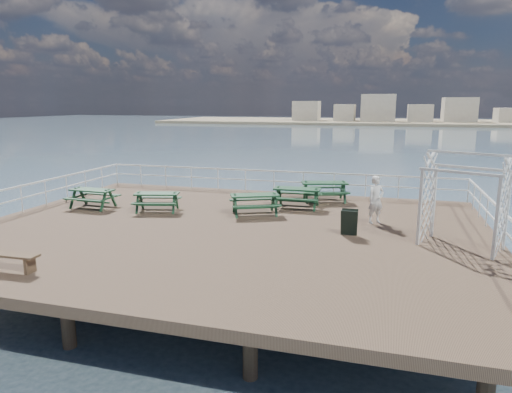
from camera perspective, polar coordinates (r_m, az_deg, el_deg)
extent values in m
cube|color=brown|center=(16.29, -3.57, -4.42)|extent=(18.00, 14.00, 0.30)
plane|color=#3B5163|center=(55.36, 10.52, 4.88)|extent=(300.00, 300.00, 0.00)
cube|color=tan|center=(150.16, 20.02, 8.71)|extent=(160.00, 40.00, 0.80)
cube|color=beige|center=(148.92, 6.41, 10.62)|extent=(8.00, 8.00, 6.00)
cube|color=beige|center=(147.37, 11.08, 10.27)|extent=(6.00, 8.00, 5.00)
cube|color=beige|center=(146.78, 15.06, 10.67)|extent=(10.00, 8.00, 8.00)
cube|color=beige|center=(147.02, 19.77, 9.81)|extent=(7.00, 8.00, 5.00)
cube|color=beige|center=(148.06, 24.11, 9.88)|extent=(9.00, 8.00, 7.00)
cube|color=beige|center=(150.37, 29.02, 8.88)|extent=(6.00, 8.00, 4.00)
cylinder|color=brown|center=(11.08, 26.79, -20.73)|extent=(0.36, 0.36, 2.10)
cylinder|color=brown|center=(24.61, -15.80, -2.19)|extent=(0.36, 0.36, 2.10)
cylinder|color=brown|center=(21.14, 21.49, -4.84)|extent=(0.36, 0.36, 2.10)
cube|color=silver|center=(22.47, 2.26, 3.19)|extent=(17.70, 0.07, 0.07)
cube|color=silver|center=(22.55, 2.25, 1.93)|extent=(17.70, 0.05, 0.05)
cylinder|color=silver|center=(26.09, -17.00, 2.76)|extent=(0.05, 0.05, 1.10)
cube|color=silver|center=(20.70, -27.38, 1.15)|extent=(0.07, 13.70, 0.07)
cube|color=silver|center=(20.78, -27.25, -0.21)|extent=(0.05, 13.70, 0.05)
cube|color=silver|center=(15.51, 28.90, -2.13)|extent=(0.07, 13.70, 0.07)
cube|color=silver|center=(15.63, 28.72, -3.92)|extent=(0.05, 13.70, 0.05)
cube|color=#153C23|center=(20.38, -19.81, 0.77)|extent=(1.86, 0.79, 0.06)
cube|color=#153C23|center=(20.90, -18.72, 0.28)|extent=(1.84, 0.34, 0.05)
cube|color=#153C23|center=(19.97, -20.82, -0.37)|extent=(1.84, 0.34, 0.05)
cube|color=#153C23|center=(20.91, -21.38, 0.04)|extent=(0.15, 1.47, 0.06)
cube|color=#153C23|center=(19.98, -18.03, -0.24)|extent=(0.15, 1.47, 0.06)
cube|color=#153C23|center=(21.15, -20.85, 0.07)|extent=(0.10, 0.53, 0.89)
cube|color=#153C23|center=(20.70, -21.91, -0.26)|extent=(0.10, 0.53, 0.89)
cube|color=#153C23|center=(20.23, -17.51, -0.21)|extent=(0.10, 0.53, 0.89)
cube|color=#153C23|center=(19.75, -18.54, -0.55)|extent=(0.10, 0.53, 0.89)
cube|color=#153C23|center=(20.47, -19.71, -0.59)|extent=(1.63, 0.15, 0.06)
cube|color=#153C23|center=(19.24, 5.18, 0.94)|extent=(1.95, 0.79, 0.06)
cube|color=#153C23|center=(19.93, 5.47, 0.40)|extent=(1.94, 0.31, 0.05)
cube|color=#153C23|center=(18.68, 4.82, -0.35)|extent=(1.94, 0.31, 0.05)
cube|color=#153C23|center=(19.46, 2.82, 0.10)|extent=(0.12, 1.56, 0.06)
cube|color=#153C23|center=(19.19, 7.53, -0.15)|extent=(0.12, 1.56, 0.06)
cube|color=#153C23|center=(19.78, 3.01, 0.13)|extent=(0.10, 0.56, 0.94)
cube|color=#153C23|center=(19.16, 2.62, -0.25)|extent=(0.10, 0.56, 0.94)
cube|color=#153C23|center=(19.52, 7.64, -0.12)|extent=(0.10, 0.56, 0.94)
cube|color=#153C23|center=(18.89, 7.40, -0.50)|extent=(0.10, 0.56, 0.94)
cube|color=#153C23|center=(19.35, 5.15, -0.59)|extent=(1.72, 0.12, 0.06)
cube|color=#153C23|center=(20.66, 8.57, 1.70)|extent=(2.16, 1.32, 0.07)
cube|color=#153C23|center=(21.37, 8.28, 1.16)|extent=(2.02, 0.83, 0.06)
cube|color=#153C23|center=(20.06, 8.83, 0.45)|extent=(2.02, 0.83, 0.06)
cube|color=#153C23|center=(20.61, 6.23, 0.76)|extent=(0.54, 1.59, 0.07)
cube|color=#153C23|center=(20.86, 10.83, 0.75)|extent=(0.54, 1.59, 0.07)
cube|color=#153C23|center=(20.95, 6.13, 0.78)|extent=(0.25, 0.58, 0.98)
cube|color=#153C23|center=(20.29, 6.33, 0.42)|extent=(0.25, 0.58, 0.98)
cube|color=#153C23|center=(21.20, 10.66, 0.77)|extent=(0.25, 0.58, 0.98)
cube|color=#153C23|center=(20.55, 11.00, 0.42)|extent=(0.25, 0.58, 0.98)
cube|color=#153C23|center=(20.76, 8.53, 0.21)|extent=(1.75, 0.59, 0.07)
cube|color=#153C23|center=(18.97, -12.29, 0.36)|extent=(1.88, 1.11, 0.06)
cube|color=#153C23|center=(19.59, -11.85, -0.12)|extent=(1.77, 0.69, 0.05)
cube|color=#153C23|center=(18.47, -12.67, -0.87)|extent=(1.77, 0.69, 0.05)
cube|color=#153C23|center=(19.22, -14.38, -0.53)|extent=(0.44, 1.39, 0.06)
cube|color=#153C23|center=(18.88, -10.08, -0.56)|extent=(0.44, 1.39, 0.06)
cube|color=#153C23|center=(19.51, -14.14, -0.48)|extent=(0.20, 0.51, 0.86)
cube|color=#153C23|center=(18.95, -14.61, -0.86)|extent=(0.20, 0.51, 0.86)
cube|color=#153C23|center=(19.17, -9.90, -0.51)|extent=(0.20, 0.51, 0.86)
cube|color=#153C23|center=(18.60, -10.25, -0.90)|extent=(0.20, 0.51, 0.86)
cube|color=#153C23|center=(19.07, -12.22, -1.06)|extent=(1.54, 0.48, 0.06)
cube|color=#153C23|center=(17.98, -0.17, 0.17)|extent=(2.02, 1.45, 0.06)
cube|color=#153C23|center=(18.65, -0.45, -0.37)|extent=(1.82, 1.03, 0.05)
cube|color=#153C23|center=(17.44, 0.14, -1.22)|extent=(1.82, 1.03, 0.05)
cube|color=#153C23|center=(17.95, -2.65, -0.92)|extent=(0.71, 1.41, 0.06)
cube|color=#153C23|center=(18.18, 2.28, -0.76)|extent=(0.71, 1.41, 0.06)
cube|color=#153C23|center=(18.27, -2.75, -0.87)|extent=(0.30, 0.53, 0.92)
cube|color=#153C23|center=(17.66, -2.54, -1.31)|extent=(0.30, 0.53, 0.92)
cube|color=#153C23|center=(18.49, 2.09, -0.71)|extent=(0.30, 0.53, 0.92)
cube|color=#153C23|center=(17.89, 2.47, -1.14)|extent=(0.30, 0.53, 0.92)
cube|color=#153C23|center=(18.09, -0.17, -1.43)|extent=(1.56, 0.78, 0.06)
cube|color=brown|center=(13.70, -28.49, -6.38)|extent=(1.67, 0.43, 0.06)
cube|color=brown|center=(13.36, -26.42, -7.70)|extent=(0.09, 0.36, 0.42)
cube|color=silver|center=(14.92, 19.81, -1.36)|extent=(0.12, 0.12, 2.35)
cube|color=silver|center=(16.00, 21.33, -0.62)|extent=(0.12, 0.12, 2.35)
cube|color=silver|center=(14.33, 27.86, -2.55)|extent=(0.12, 0.12, 2.35)
cube|color=silver|center=(15.46, 28.86, -1.69)|extent=(0.12, 0.12, 2.35)
cube|color=silver|center=(14.37, 24.15, 2.77)|extent=(2.17, 1.05, 0.08)
cube|color=silver|center=(15.50, 25.41, 3.24)|extent=(2.17, 1.05, 0.08)
cube|color=silver|center=(14.88, 24.97, 4.92)|extent=(2.17, 1.04, 0.07)
cube|color=black|center=(15.46, 11.54, -3.29)|extent=(0.54, 0.23, 0.89)
cube|color=black|center=(15.63, 11.60, -3.13)|extent=(0.54, 0.23, 0.89)
imported|color=silver|center=(17.23, 14.75, -0.38)|extent=(0.76, 0.72, 1.75)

